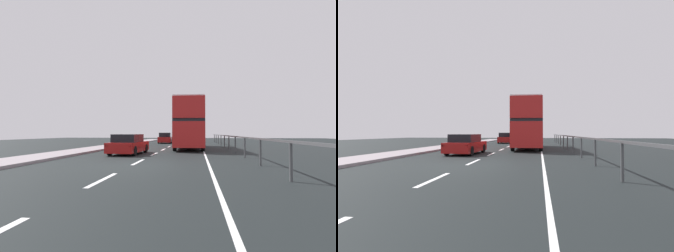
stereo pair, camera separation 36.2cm
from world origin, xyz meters
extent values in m
cube|color=black|center=(0.00, 0.00, -0.05)|extent=(74.70, 120.00, 0.10)
cube|color=gray|center=(-6.03, 0.00, 0.07)|extent=(2.51, 80.00, 0.14)
cube|color=silver|center=(0.00, -3.61, 0.00)|extent=(0.16, 2.37, 0.01)
cube|color=silver|center=(0.00, 1.00, 0.00)|extent=(0.16, 2.37, 0.01)
cube|color=silver|center=(0.00, 5.60, 0.00)|extent=(0.16, 2.37, 0.01)
cube|color=silver|center=(0.00, 10.21, 0.00)|extent=(0.16, 2.37, 0.01)
cube|color=silver|center=(0.00, 14.81, 0.00)|extent=(0.16, 2.37, 0.01)
cube|color=silver|center=(0.00, 19.42, 0.00)|extent=(0.16, 2.37, 0.01)
cube|color=silver|center=(0.00, 24.02, 0.00)|extent=(0.16, 2.37, 0.01)
cube|color=silver|center=(0.00, 28.63, 0.00)|extent=(0.16, 2.37, 0.01)
cube|color=silver|center=(3.46, 9.00, 0.00)|extent=(0.12, 46.00, 0.01)
cube|color=#46484A|center=(5.71, 9.00, 1.19)|extent=(0.08, 42.00, 0.08)
cylinder|color=#46484A|center=(5.71, -3.25, 0.60)|extent=(0.10, 0.10, 1.19)
cylinder|color=#46484A|center=(5.71, 0.25, 0.60)|extent=(0.10, 0.10, 1.19)
cylinder|color=#46484A|center=(5.71, 3.75, 0.60)|extent=(0.10, 0.10, 1.19)
cylinder|color=#46484A|center=(5.71, 7.25, 0.60)|extent=(0.10, 0.10, 1.19)
cylinder|color=#46484A|center=(5.71, 10.75, 0.60)|extent=(0.10, 0.10, 1.19)
cylinder|color=#46484A|center=(5.71, 14.25, 0.60)|extent=(0.10, 0.10, 1.19)
cylinder|color=#46484A|center=(5.71, 17.75, 0.60)|extent=(0.10, 0.10, 1.19)
cylinder|color=#46484A|center=(5.71, 21.25, 0.60)|extent=(0.10, 0.10, 1.19)
cylinder|color=#46484A|center=(5.71, 24.75, 0.60)|extent=(0.10, 0.10, 1.19)
cylinder|color=#46484A|center=(5.71, 28.25, 0.60)|extent=(0.10, 0.10, 1.19)
cube|color=red|center=(2.16, 12.05, 1.34)|extent=(2.77, 10.17, 1.98)
cube|color=black|center=(2.16, 12.05, 2.45)|extent=(2.78, 9.77, 0.24)
cube|color=red|center=(2.16, 12.05, 3.41)|extent=(2.77, 10.17, 1.67)
cube|color=silver|center=(2.16, 12.05, 4.29)|extent=(2.71, 9.97, 0.10)
cube|color=black|center=(2.00, 17.08, 1.44)|extent=(2.20, 0.11, 1.39)
cube|color=yellow|center=(2.00, 17.08, 3.82)|extent=(1.47, 0.09, 0.28)
cylinder|color=black|center=(0.92, 15.66, 0.50)|extent=(0.31, 1.01, 1.00)
cylinder|color=black|center=(3.16, 15.73, 0.50)|extent=(0.31, 1.01, 1.00)
cylinder|color=black|center=(1.15, 8.57, 0.50)|extent=(0.31, 1.01, 1.00)
cylinder|color=black|center=(3.39, 8.64, 0.50)|extent=(0.31, 1.01, 1.00)
cube|color=maroon|center=(-1.75, 5.46, 0.51)|extent=(2.02, 4.21, 0.66)
cube|color=black|center=(-1.77, 5.25, 1.10)|extent=(1.70, 2.35, 0.53)
cube|color=red|center=(-2.66, 3.48, 0.67)|extent=(0.16, 0.07, 0.12)
cube|color=red|center=(-1.07, 3.39, 0.67)|extent=(0.16, 0.07, 0.12)
cylinder|color=black|center=(-2.49, 6.86, 0.32)|extent=(0.24, 0.65, 0.64)
cylinder|color=black|center=(-0.86, 6.77, 0.32)|extent=(0.24, 0.65, 0.64)
cylinder|color=black|center=(-2.64, 4.15, 0.32)|extent=(0.24, 0.65, 0.64)
cylinder|color=black|center=(-1.01, 4.06, 0.32)|extent=(0.24, 0.65, 0.64)
cube|color=maroon|center=(-1.53, 23.37, 0.54)|extent=(1.92, 4.31, 0.71)
cube|color=black|center=(-1.52, 23.15, 1.19)|extent=(1.63, 2.39, 0.59)
cube|color=red|center=(-2.23, 21.24, 0.72)|extent=(0.16, 0.07, 0.12)
cube|color=red|center=(-0.67, 21.30, 0.72)|extent=(0.16, 0.07, 0.12)
cylinder|color=black|center=(-2.38, 24.76, 0.32)|extent=(0.22, 0.65, 0.64)
cylinder|color=black|center=(-0.78, 24.82, 0.32)|extent=(0.22, 0.65, 0.64)
cylinder|color=black|center=(-2.27, 21.91, 0.32)|extent=(0.22, 0.65, 0.64)
cylinder|color=black|center=(-0.67, 21.97, 0.32)|extent=(0.22, 0.65, 0.64)
camera|label=1|loc=(2.91, -10.90, 1.46)|focal=25.92mm
camera|label=2|loc=(3.27, -10.86, 1.46)|focal=25.92mm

